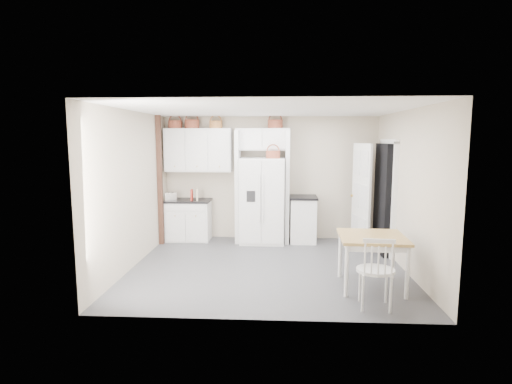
{
  "coord_description": "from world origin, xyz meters",
  "views": [
    {
      "loc": [
        0.16,
        -6.5,
        2.14
      ],
      "look_at": [
        -0.21,
        0.4,
        1.21
      ],
      "focal_mm": 28.0,
      "sensor_mm": 36.0,
      "label": 1
    }
  ],
  "objects": [
    {
      "name": "wall_left",
      "position": [
        -2.25,
        0.0,
        1.3
      ],
      "size": [
        0.0,
        4.0,
        4.0
      ],
      "primitive_type": "plane",
      "rotation": [
        1.57,
        0.0,
        1.57
      ],
      "color": "#BCB19D",
      "rests_on": "floor"
    },
    {
      "name": "trim_post",
      "position": [
        -2.2,
        1.35,
        1.3
      ],
      "size": [
        0.09,
        0.09,
        2.6
      ],
      "primitive_type": "cube",
      "color": "#3C2217",
      "rests_on": "floor"
    },
    {
      "name": "wall_back",
      "position": [
        0.0,
        2.0,
        1.3
      ],
      "size": [
        4.5,
        0.0,
        4.5
      ],
      "primitive_type": "plane",
      "rotation": [
        1.57,
        0.0,
        0.0
      ],
      "color": "#BCB19D",
      "rests_on": "floor"
    },
    {
      "name": "upper_cabinet",
      "position": [
        -1.5,
        1.83,
        1.9
      ],
      "size": [
        1.4,
        0.34,
        0.9
      ],
      "primitive_type": "cube",
      "color": "white",
      "rests_on": "wall_back"
    },
    {
      "name": "refrigerator",
      "position": [
        -0.15,
        1.62,
        0.88
      ],
      "size": [
        0.9,
        0.73,
        1.75
      ],
      "primitive_type": "cube",
      "color": "white",
      "rests_on": "floor"
    },
    {
      "name": "ceiling",
      "position": [
        0.0,
        0.0,
        2.6
      ],
      "size": [
        4.5,
        4.5,
        0.0
      ],
      "primitive_type": "plane",
      "color": "white",
      "rests_on": "wall_back"
    },
    {
      "name": "dining_table",
      "position": [
        1.52,
        -0.85,
        0.38
      ],
      "size": [
        0.96,
        0.96,
        0.77
      ],
      "primitive_type": "cube",
      "rotation": [
        0.0,
        0.0,
        -0.05
      ],
      "color": "#9E7743",
      "rests_on": "floor"
    },
    {
      "name": "basket_upper_b",
      "position": [
        -1.63,
        1.83,
        2.44
      ],
      "size": [
        0.3,
        0.3,
        0.18
      ],
      "primitive_type": "cylinder",
      "color": "maroon",
      "rests_on": "upper_cabinet"
    },
    {
      "name": "basket_upper_c",
      "position": [
        -1.13,
        1.83,
        2.43
      ],
      "size": [
        0.27,
        0.27,
        0.15
      ],
      "primitive_type": "cylinder",
      "color": "#975A29",
      "rests_on": "upper_cabinet"
    },
    {
      "name": "basket_bridge_b",
      "position": [
        0.11,
        1.83,
        2.44
      ],
      "size": [
        0.3,
        0.3,
        0.17
      ],
      "primitive_type": "cylinder",
      "color": "maroon",
      "rests_on": "bridge_cabinet"
    },
    {
      "name": "wall_right",
      "position": [
        2.25,
        0.0,
        1.3
      ],
      "size": [
        0.0,
        4.0,
        4.0
      ],
      "primitive_type": "plane",
      "rotation": [
        1.57,
        0.0,
        -1.57
      ],
      "color": "#BCB19D",
      "rests_on": "floor"
    },
    {
      "name": "basket_upper_a",
      "position": [
        -1.98,
        1.83,
        2.43
      ],
      "size": [
        0.29,
        0.29,
        0.16
      ],
      "primitive_type": "cylinder",
      "color": "maroon",
      "rests_on": "upper_cabinet"
    },
    {
      "name": "counter_right",
      "position": [
        0.69,
        1.7,
        0.94
      ],
      "size": [
        0.56,
        0.67,
        0.04
      ],
      "primitive_type": "cube",
      "color": "black",
      "rests_on": "base_cab_right"
    },
    {
      "name": "base_cab_right",
      "position": [
        0.69,
        1.7,
        0.46
      ],
      "size": [
        0.52,
        0.63,
        0.92
      ],
      "primitive_type": "cube",
      "color": "white",
      "rests_on": "floor"
    },
    {
      "name": "door_slab",
      "position": [
        1.8,
        1.33,
        1.02
      ],
      "size": [
        0.21,
        0.79,
        2.05
      ],
      "primitive_type": "cube",
      "rotation": [
        0.0,
        0.0,
        -1.36
      ],
      "color": "white",
      "rests_on": "floor"
    },
    {
      "name": "fridge_panel_right",
      "position": [
        0.36,
        1.7,
        1.15
      ],
      "size": [
        0.08,
        0.6,
        2.3
      ],
      "primitive_type": "cube",
      "color": "white",
      "rests_on": "floor"
    },
    {
      "name": "basket_fridge_b",
      "position": [
        0.07,
        1.52,
        1.83
      ],
      "size": [
        0.28,
        0.28,
        0.15
      ],
      "primitive_type": "cylinder",
      "color": "maroon",
      "rests_on": "refrigerator"
    },
    {
      "name": "cookbook_red",
      "position": [
        -1.62,
        1.62,
        0.98
      ],
      "size": [
        0.04,
        0.15,
        0.23
      ],
      "primitive_type": "cube",
      "rotation": [
        0.0,
        0.0,
        0.05
      ],
      "color": "#AB2B21",
      "rests_on": "counter_left"
    },
    {
      "name": "windsor_chair",
      "position": [
        1.41,
        -1.55,
        0.49
      ],
      "size": [
        0.52,
        0.48,
        0.98
      ],
      "primitive_type": "cube",
      "rotation": [
        0.0,
        0.0,
        -0.09
      ],
      "color": "white",
      "rests_on": "floor"
    },
    {
      "name": "counter_left",
      "position": [
        -1.71,
        1.7,
        0.85
      ],
      "size": [
        0.93,
        0.6,
        0.04
      ],
      "primitive_type": "cube",
      "color": "black",
      "rests_on": "base_cab_left"
    },
    {
      "name": "bridge_cabinet",
      "position": [
        -0.15,
        1.83,
        2.12
      ],
      "size": [
        1.12,
        0.34,
        0.45
      ],
      "primitive_type": "cube",
      "color": "white",
      "rests_on": "wall_back"
    },
    {
      "name": "fridge_panel_left",
      "position": [
        -0.66,
        1.7,
        1.15
      ],
      "size": [
        0.08,
        0.6,
        2.3
      ],
      "primitive_type": "cube",
      "color": "white",
      "rests_on": "floor"
    },
    {
      "name": "cookbook_cream",
      "position": [
        -1.51,
        1.62,
        0.99
      ],
      "size": [
        0.07,
        0.17,
        0.25
      ],
      "primitive_type": "cube",
      "rotation": [
        0.0,
        0.0,
        0.22
      ],
      "color": "beige",
      "rests_on": "counter_left"
    },
    {
      "name": "toaster",
      "position": [
        -2.06,
        1.61,
        0.95
      ],
      "size": [
        0.27,
        0.2,
        0.16
      ],
      "primitive_type": "cube",
      "rotation": [
        0.0,
        0.0,
        0.3
      ],
      "color": "silver",
      "rests_on": "counter_left"
    },
    {
      "name": "floor",
      "position": [
        0.0,
        0.0,
        0.0
      ],
      "size": [
        4.5,
        4.5,
        0.0
      ],
      "primitive_type": "plane",
      "color": "#474850",
      "rests_on": "ground"
    },
    {
      "name": "doorway_void",
      "position": [
        2.16,
        1.0,
        1.02
      ],
      "size": [
        0.18,
        0.85,
        2.05
      ],
      "primitive_type": "cube",
      "color": "black",
      "rests_on": "floor"
    },
    {
      "name": "base_cab_left",
      "position": [
        -1.71,
        1.7,
        0.41
      ],
      "size": [
        0.89,
        0.56,
        0.83
      ],
      "primitive_type": "cube",
      "color": "white",
      "rests_on": "floor"
    }
  ]
}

